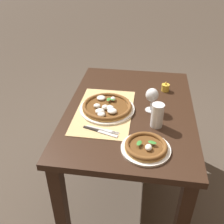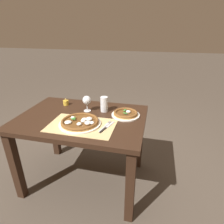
# 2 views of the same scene
# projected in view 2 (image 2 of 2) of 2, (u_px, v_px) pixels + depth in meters

# --- Properties ---
(ground_plane) EXTENTS (24.00, 24.00, 0.00)m
(ground_plane) POSITION_uv_depth(u_px,v_px,m) (86.00, 179.00, 2.01)
(ground_plane) COLOR #473D33
(dining_table) EXTENTS (1.15, 0.81, 0.74)m
(dining_table) POSITION_uv_depth(u_px,v_px,m) (82.00, 128.00, 1.75)
(dining_table) COLOR black
(dining_table) RESTS_ON ground
(paper_placemat) EXTENTS (0.55, 0.35, 0.00)m
(paper_placemat) POSITION_uv_depth(u_px,v_px,m) (82.00, 125.00, 1.55)
(paper_placemat) COLOR tan
(paper_placemat) RESTS_ON dining_table
(pizza_near) EXTENTS (0.35, 0.35, 0.05)m
(pizza_near) POSITION_uv_depth(u_px,v_px,m) (80.00, 122.00, 1.56)
(pizza_near) COLOR silver
(pizza_near) RESTS_ON paper_placemat
(pizza_far) EXTENTS (0.26, 0.26, 0.05)m
(pizza_far) POSITION_uv_depth(u_px,v_px,m) (126.00, 114.00, 1.72)
(pizza_far) COLOR silver
(pizza_far) RESTS_ON dining_table
(wine_glass) EXTENTS (0.08, 0.08, 0.16)m
(wine_glass) POSITION_uv_depth(u_px,v_px,m) (87.00, 101.00, 1.78)
(wine_glass) COLOR silver
(wine_glass) RESTS_ON dining_table
(pint_glass) EXTENTS (0.07, 0.07, 0.15)m
(pint_glass) POSITION_uv_depth(u_px,v_px,m) (104.00, 104.00, 1.79)
(pint_glass) COLOR silver
(pint_glass) RESTS_ON dining_table
(fork) EXTENTS (0.06, 0.20, 0.00)m
(fork) POSITION_uv_depth(u_px,v_px,m) (105.00, 126.00, 1.53)
(fork) COLOR #B7B7BC
(fork) RESTS_ON paper_placemat
(knife) EXTENTS (0.08, 0.21, 0.01)m
(knife) POSITION_uv_depth(u_px,v_px,m) (107.00, 127.00, 1.52)
(knife) COLOR black
(knife) RESTS_ON paper_placemat
(votive_candle) EXTENTS (0.06, 0.06, 0.07)m
(votive_candle) POSITION_uv_depth(u_px,v_px,m) (66.00, 103.00, 1.95)
(votive_candle) COLOR gold
(votive_candle) RESTS_ON dining_table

